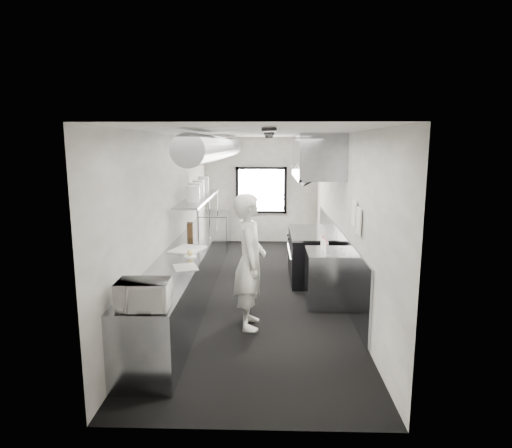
# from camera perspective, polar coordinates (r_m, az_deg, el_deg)

# --- Properties ---
(floor) EXTENTS (3.00, 8.00, 0.01)m
(floor) POSITION_cam_1_polar(r_m,az_deg,el_deg) (8.09, 0.17, -8.50)
(floor) COLOR black
(floor) RESTS_ON ground
(ceiling) EXTENTS (3.00, 8.00, 0.01)m
(ceiling) POSITION_cam_1_polar(r_m,az_deg,el_deg) (7.65, 0.18, 11.75)
(ceiling) COLOR silver
(ceiling) RESTS_ON wall_back
(wall_back) EXTENTS (3.00, 0.02, 2.80)m
(wall_back) POSITION_cam_1_polar(r_m,az_deg,el_deg) (11.71, 0.68, 4.44)
(wall_back) COLOR silver
(wall_back) RESTS_ON floor
(wall_front) EXTENTS (3.00, 0.02, 2.80)m
(wall_front) POSITION_cam_1_polar(r_m,az_deg,el_deg) (3.85, -1.39, -8.10)
(wall_front) COLOR silver
(wall_front) RESTS_ON floor
(wall_left) EXTENTS (0.02, 8.00, 2.80)m
(wall_left) POSITION_cam_1_polar(r_m,az_deg,el_deg) (7.93, -10.73, 1.37)
(wall_left) COLOR silver
(wall_left) RESTS_ON floor
(wall_right) EXTENTS (0.02, 8.00, 2.80)m
(wall_right) POSITION_cam_1_polar(r_m,az_deg,el_deg) (7.85, 11.19, 1.27)
(wall_right) COLOR silver
(wall_right) RESTS_ON floor
(wall_cladding) EXTENTS (0.03, 5.50, 1.10)m
(wall_cladding) POSITION_cam_1_polar(r_m,az_deg,el_deg) (8.31, 10.51, -4.19)
(wall_cladding) COLOR gray
(wall_cladding) RESTS_ON wall_right
(hvac_duct) EXTENTS (0.40, 6.40, 0.40)m
(hvac_duct) POSITION_cam_1_polar(r_m,az_deg,el_deg) (8.10, -4.78, 9.88)
(hvac_duct) COLOR gray
(hvac_duct) RESTS_ON ceiling
(service_window) EXTENTS (1.36, 0.05, 1.25)m
(service_window) POSITION_cam_1_polar(r_m,az_deg,el_deg) (11.68, 0.68, 4.42)
(service_window) COLOR white
(service_window) RESTS_ON wall_back
(exhaust_hood) EXTENTS (0.81, 2.20, 0.88)m
(exhaust_hood) POSITION_cam_1_polar(r_m,az_deg,el_deg) (8.40, 7.89, 8.74)
(exhaust_hood) COLOR gray
(exhaust_hood) RESTS_ON ceiling
(prep_counter) EXTENTS (0.70, 6.00, 0.90)m
(prep_counter) POSITION_cam_1_polar(r_m,az_deg,el_deg) (7.59, -8.69, -6.33)
(prep_counter) COLOR gray
(prep_counter) RESTS_ON floor
(pass_shelf) EXTENTS (0.45, 3.00, 0.68)m
(pass_shelf) POSITION_cam_1_polar(r_m,az_deg,el_deg) (8.83, -7.42, 3.26)
(pass_shelf) COLOR gray
(pass_shelf) RESTS_ON prep_counter
(range) EXTENTS (0.88, 1.60, 0.94)m
(range) POSITION_cam_1_polar(r_m,az_deg,el_deg) (8.66, 7.19, -4.05)
(range) COLOR black
(range) RESTS_ON floor
(bottle_station) EXTENTS (0.65, 0.80, 0.90)m
(bottle_station) POSITION_cam_1_polar(r_m,az_deg,el_deg) (7.34, 9.10, -6.93)
(bottle_station) COLOR gray
(bottle_station) RESTS_ON floor
(far_work_table) EXTENTS (0.70, 1.20, 0.90)m
(far_work_table) POSITION_cam_1_polar(r_m,az_deg,el_deg) (11.14, -5.32, -0.86)
(far_work_table) COLOR gray
(far_work_table) RESTS_ON floor
(notice_sheet_a) EXTENTS (0.02, 0.28, 0.38)m
(notice_sheet_a) POSITION_cam_1_polar(r_m,az_deg,el_deg) (6.65, 12.67, 1.32)
(notice_sheet_a) COLOR white
(notice_sheet_a) RESTS_ON wall_right
(notice_sheet_b) EXTENTS (0.02, 0.28, 0.38)m
(notice_sheet_b) POSITION_cam_1_polar(r_m,az_deg,el_deg) (6.32, 13.25, 0.37)
(notice_sheet_b) COLOR white
(notice_sheet_b) RESTS_ON wall_right
(line_cook) EXTENTS (0.50, 0.73, 1.94)m
(line_cook) POSITION_cam_1_polar(r_m,az_deg,el_deg) (6.25, -0.83, -4.90)
(line_cook) COLOR silver
(line_cook) RESTS_ON floor
(microwave) EXTENTS (0.52, 0.41, 0.31)m
(microwave) POSITION_cam_1_polar(r_m,az_deg,el_deg) (4.83, -14.46, -8.89)
(microwave) COLOR white
(microwave) RESTS_ON prep_counter
(deli_tub_a) EXTENTS (0.18, 0.18, 0.11)m
(deli_tub_a) POSITION_cam_1_polar(r_m,az_deg,el_deg) (5.30, -15.19, -8.30)
(deli_tub_a) COLOR #B4BBAC
(deli_tub_a) RESTS_ON prep_counter
(deli_tub_b) EXTENTS (0.15, 0.15, 0.09)m
(deli_tub_b) POSITION_cam_1_polar(r_m,az_deg,el_deg) (5.56, -13.75, -7.45)
(deli_tub_b) COLOR #B4BBAC
(deli_tub_b) RESTS_ON prep_counter
(newspaper) EXTENTS (0.43, 0.48, 0.01)m
(newspaper) POSITION_cam_1_polar(r_m,az_deg,el_deg) (6.28, -9.20, -5.59)
(newspaper) COLOR silver
(newspaper) RESTS_ON prep_counter
(small_plate) EXTENTS (0.22, 0.22, 0.02)m
(small_plate) POSITION_cam_1_polar(r_m,az_deg,el_deg) (6.85, -8.59, -4.19)
(small_plate) COLOR white
(small_plate) RESTS_ON prep_counter
(pastry) EXTENTS (0.10, 0.10, 0.10)m
(pastry) POSITION_cam_1_polar(r_m,az_deg,el_deg) (6.84, -8.60, -3.73)
(pastry) COLOR #DFCA75
(pastry) RESTS_ON small_plate
(cutting_board) EXTENTS (0.60, 0.69, 0.02)m
(cutting_board) POSITION_cam_1_polar(r_m,az_deg,el_deg) (7.30, -8.93, -3.27)
(cutting_board) COLOR white
(cutting_board) RESTS_ON prep_counter
(knife_block) EXTENTS (0.14, 0.25, 0.26)m
(knife_block) POSITION_cam_1_polar(r_m,az_deg,el_deg) (8.30, -8.59, -0.76)
(knife_block) COLOR #4E341B
(knife_block) RESTS_ON prep_counter
(plate_stack_a) EXTENTS (0.27, 0.27, 0.29)m
(plate_stack_a) POSITION_cam_1_polar(r_m,az_deg,el_deg) (8.12, -8.21, 3.91)
(plate_stack_a) COLOR white
(plate_stack_a) RESTS_ON pass_shelf
(plate_stack_b) EXTENTS (0.32, 0.32, 0.31)m
(plate_stack_b) POSITION_cam_1_polar(r_m,az_deg,el_deg) (8.51, -7.92, 4.28)
(plate_stack_b) COLOR white
(plate_stack_b) RESTS_ON pass_shelf
(plate_stack_c) EXTENTS (0.28, 0.28, 0.33)m
(plate_stack_c) POSITION_cam_1_polar(r_m,az_deg,el_deg) (8.93, -7.52, 4.63)
(plate_stack_c) COLOR white
(plate_stack_c) RESTS_ON pass_shelf
(plate_stack_d) EXTENTS (0.30, 0.30, 0.36)m
(plate_stack_d) POSITION_cam_1_polar(r_m,az_deg,el_deg) (9.60, -6.87, 5.15)
(plate_stack_d) COLOR white
(plate_stack_d) RESTS_ON pass_shelf
(squeeze_bottle_a) EXTENTS (0.07, 0.07, 0.16)m
(squeeze_bottle_a) POSITION_cam_1_polar(r_m,az_deg,el_deg) (6.89, 9.20, -3.48)
(squeeze_bottle_a) COLOR white
(squeeze_bottle_a) RESTS_ON bottle_station
(squeeze_bottle_b) EXTENTS (0.06, 0.06, 0.18)m
(squeeze_bottle_b) POSITION_cam_1_polar(r_m,az_deg,el_deg) (7.07, 9.19, -3.07)
(squeeze_bottle_b) COLOR white
(squeeze_bottle_b) RESTS_ON bottle_station
(squeeze_bottle_c) EXTENTS (0.08, 0.08, 0.19)m
(squeeze_bottle_c) POSITION_cam_1_polar(r_m,az_deg,el_deg) (7.16, 9.07, -2.87)
(squeeze_bottle_c) COLOR white
(squeeze_bottle_c) RESTS_ON bottle_station
(squeeze_bottle_d) EXTENTS (0.08, 0.08, 0.18)m
(squeeze_bottle_d) POSITION_cam_1_polar(r_m,az_deg,el_deg) (7.30, 8.77, -2.61)
(squeeze_bottle_d) COLOR white
(squeeze_bottle_d) RESTS_ON bottle_station
(squeeze_bottle_e) EXTENTS (0.07, 0.07, 0.16)m
(squeeze_bottle_e) POSITION_cam_1_polar(r_m,az_deg,el_deg) (7.49, 8.64, -2.37)
(squeeze_bottle_e) COLOR white
(squeeze_bottle_e) RESTS_ON bottle_station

